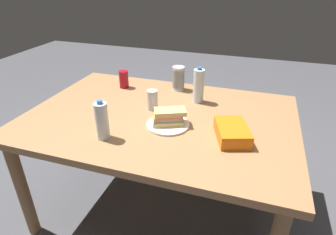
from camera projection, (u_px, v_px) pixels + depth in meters
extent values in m
plane|color=#4C4C51|center=(161.00, 205.00, 2.00)|extent=(8.00, 8.00, 0.00)
cube|color=#9E7047|center=(160.00, 118.00, 1.67)|extent=(1.56, 1.08, 0.04)
cylinder|color=brown|center=(22.00, 190.00, 1.65)|extent=(0.07, 0.07, 0.69)
cylinder|color=brown|center=(102.00, 119.00, 2.42)|extent=(0.07, 0.07, 0.69)
cylinder|color=brown|center=(273.00, 148.00, 2.03)|extent=(0.07, 0.07, 0.69)
cylinder|color=white|center=(168.00, 125.00, 1.55)|extent=(0.24, 0.24, 0.01)
cube|color=#DBB26B|center=(168.00, 122.00, 1.54)|extent=(0.19, 0.15, 0.02)
cube|color=#599E3F|center=(168.00, 119.00, 1.53)|extent=(0.18, 0.15, 0.01)
cube|color=#C6727A|center=(168.00, 117.00, 1.52)|extent=(0.18, 0.14, 0.02)
cube|color=yellow|center=(168.00, 115.00, 1.52)|extent=(0.17, 0.13, 0.01)
cube|color=#DBB26B|center=(170.00, 112.00, 1.52)|extent=(0.19, 0.15, 0.02)
cylinder|color=maroon|center=(124.00, 79.00, 2.01)|extent=(0.07, 0.07, 0.12)
cube|color=orange|center=(232.00, 132.00, 1.42)|extent=(0.22, 0.27, 0.07)
cylinder|color=silver|center=(199.00, 86.00, 1.77)|extent=(0.07, 0.07, 0.22)
cylinder|color=blue|center=(200.00, 68.00, 1.72)|extent=(0.03, 0.03, 0.02)
cylinder|color=silver|center=(178.00, 83.00, 1.98)|extent=(0.08, 0.08, 0.09)
cylinder|color=silver|center=(178.00, 81.00, 1.97)|extent=(0.08, 0.08, 0.09)
cylinder|color=silver|center=(178.00, 78.00, 1.97)|extent=(0.08, 0.08, 0.09)
cylinder|color=silver|center=(178.00, 76.00, 1.96)|extent=(0.08, 0.08, 0.09)
cylinder|color=silver|center=(178.00, 73.00, 1.95)|extent=(0.08, 0.08, 0.09)
cylinder|color=silver|center=(102.00, 121.00, 1.39)|extent=(0.07, 0.07, 0.19)
cylinder|color=blue|center=(100.00, 102.00, 1.34)|extent=(0.03, 0.03, 0.02)
cylinder|color=silver|center=(152.00, 100.00, 1.70)|extent=(0.07, 0.07, 0.12)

